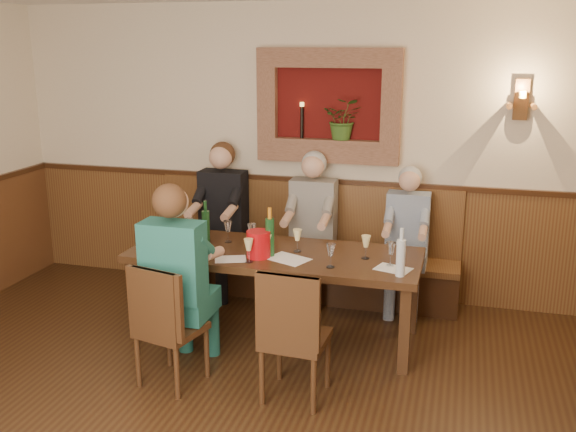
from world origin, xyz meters
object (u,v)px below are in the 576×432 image
chair_near_left (171,349)px  person_bench_mid (311,241)px  person_bench_left (221,231)px  spittoon_bucket (258,244)px  bench (302,263)px  wine_bottle_green_b (206,226)px  person_chair_front (181,295)px  person_bench_right (405,253)px  dining_table (275,260)px  chair_near_right (295,360)px  wine_bottle_green_a (270,236)px  water_bottle (401,257)px

chair_near_left → person_bench_mid: (0.61, 1.81, 0.33)m
chair_near_left → person_bench_left: size_ratio=0.62×
chair_near_left → spittoon_bucket: bearing=75.8°
bench → wine_bottle_green_b: bearing=-127.4°
person_bench_left → person_chair_front: bearing=-79.2°
bench → chair_near_left: (-0.50, -1.92, -0.06)m
bench → person_bench_right: person_bench_right is taller
dining_table → person_bench_mid: person_bench_mid is taller
person_chair_front → wine_bottle_green_b: (-0.15, 0.87, 0.28)m
dining_table → chair_near_right: bearing=-65.6°
wine_bottle_green_a → spittoon_bucket: bearing=-145.1°
dining_table → person_bench_right: person_bench_right is taller
person_bench_left → spittoon_bucket: 1.26m
person_bench_right → person_bench_mid: bearing=-179.8°
person_bench_mid → spittoon_bucket: (-0.20, -1.00, 0.26)m
person_bench_mid → chair_near_left: bearing=-108.7°
dining_table → wine_bottle_green_b: (-0.65, 0.10, 0.22)m
spittoon_bucket → chair_near_left: bearing=-117.5°
dining_table → person_bench_left: size_ratio=1.60×
chair_near_left → person_bench_right: (1.51, 1.81, 0.28)m
bench → wine_bottle_green_a: wine_bottle_green_a is taller
chair_near_right → person_bench_mid: person_bench_mid is taller
water_bottle → person_bench_mid: bearing=129.9°
wine_bottle_green_b → water_bottle: size_ratio=1.00×
bench → person_bench_mid: person_bench_mid is taller
person_bench_left → chair_near_left: bearing=-80.5°
bench → person_bench_mid: bearing=-44.3°
chair_near_right → wine_bottle_green_b: size_ratio=2.64×
bench → wine_bottle_green_b: wine_bottle_green_b is taller
person_bench_left → person_bench_right: (1.81, 0.00, -0.07)m
bench → chair_near_left: 1.98m
person_bench_mid → person_bench_right: size_ratio=1.07×
person_bench_right → wine_bottle_green_b: bearing=-155.7°
wine_bottle_green_a → chair_near_right: bearing=-62.3°
bench → spittoon_bucket: bench is taller
chair_near_right → spittoon_bucket: size_ratio=4.47×
person_bench_left → person_chair_front: size_ratio=1.01×
spittoon_bucket → wine_bottle_green_a: wine_bottle_green_a is taller
bench → water_bottle: size_ratio=8.14×
wine_bottle_green_a → wine_bottle_green_b: bearing=162.0°
person_chair_front → wine_bottle_green_a: size_ratio=3.68×
chair_near_right → person_bench_right: size_ratio=0.72×
chair_near_left → spittoon_bucket: size_ratio=4.29×
bench → chair_near_right: bearing=-77.4°
water_bottle → spittoon_bucket: bearing=173.4°
chair_near_right → chair_near_left: bearing=-174.0°
chair_near_right → person_bench_left: size_ratio=0.65×
dining_table → bench: bench is taller
bench → wine_bottle_green_a: (-0.01, -1.06, 0.59)m
dining_table → spittoon_bucket: spittoon_bucket is taller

